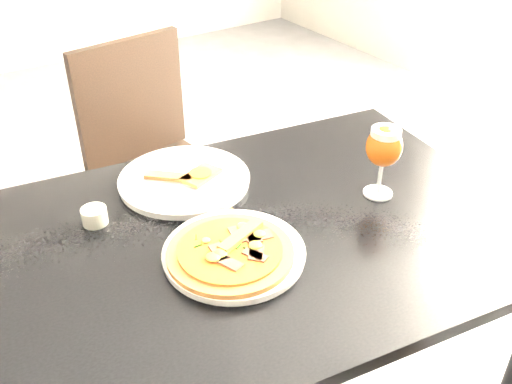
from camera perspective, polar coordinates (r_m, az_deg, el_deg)
ground at (r=1.95m, az=-5.78°, el=-16.81°), size 6.00×6.00×0.00m
dining_table at (r=1.27m, az=-0.71°, el=-7.16°), size 1.31×0.97×0.75m
chair_far at (r=1.98m, az=-9.89°, el=2.72°), size 0.47×0.47×0.90m
plate_main at (r=1.15m, az=-2.21°, el=-6.15°), size 0.35×0.35×0.02m
pizza at (r=1.13m, az=-2.57°, el=-5.95°), size 0.25×0.25×0.03m
plate_second at (r=1.38m, az=-7.17°, el=1.21°), size 0.37×0.37×0.02m
crust_scraps at (r=1.37m, az=-6.61°, el=1.66°), size 0.17×0.13×0.01m
loose_crust at (r=1.25m, az=-4.14°, el=-2.65°), size 0.10×0.02×0.01m
sauce_cup at (r=1.28m, az=-15.86°, el=-2.26°), size 0.06×0.06×0.04m
beer_glass at (r=1.30m, az=12.69°, el=4.41°), size 0.08×0.08×0.17m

